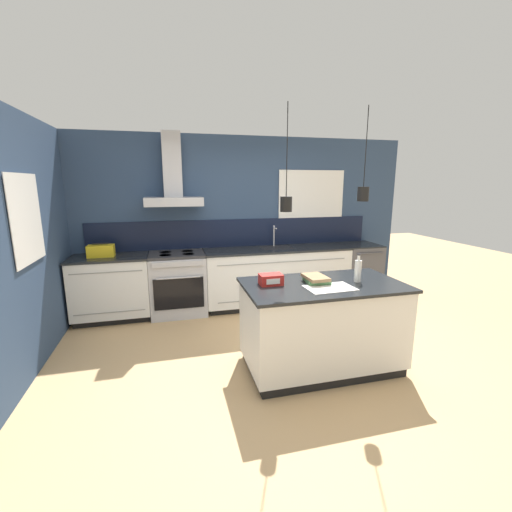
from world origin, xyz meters
TOP-DOWN VIEW (x-y plane):
  - ground_plane at (0.00, 0.00)m, footprint 16.00×16.00m
  - wall_back at (-0.06, 2.00)m, footprint 5.60×2.38m
  - wall_left at (-2.43, 0.70)m, footprint 0.08×3.80m
  - counter_run_left at (-1.85, 1.69)m, footprint 1.04×0.64m
  - counter_run_sink at (0.58, 1.69)m, footprint 2.27×0.64m
  - oven_range at (-0.95, 1.69)m, footprint 0.79×0.66m
  - dishwasher at (2.00, 1.69)m, footprint 0.60×0.65m
  - kitchen_island at (0.44, -0.24)m, footprint 1.61×0.89m
  - bottle_on_island at (0.80, -0.27)m, footprint 0.07×0.07m
  - book_stack at (0.38, -0.19)m, footprint 0.25×0.32m
  - red_supply_box at (-0.09, -0.15)m, footprint 0.23×0.16m
  - paper_pile at (0.43, -0.40)m, footprint 0.47×0.32m
  - yellow_toolbox at (-1.95, 1.69)m, footprint 0.34×0.18m

SIDE VIEW (x-z plane):
  - ground_plane at x=0.00m, z-range 0.00..0.00m
  - oven_range at x=-0.95m, z-range 0.00..0.91m
  - dishwasher at x=2.00m, z-range 0.00..0.91m
  - kitchen_island at x=0.44m, z-range 0.00..0.91m
  - counter_run_left at x=-1.85m, z-range 0.01..0.92m
  - counter_run_sink at x=0.58m, z-range -0.16..1.08m
  - paper_pile at x=0.43m, z-range 0.91..0.92m
  - book_stack at x=0.38m, z-range 0.91..0.98m
  - red_supply_box at x=-0.09m, z-range 0.91..1.02m
  - yellow_toolbox at x=-1.95m, z-range 0.90..1.09m
  - bottle_on_island at x=0.80m, z-range 0.88..1.17m
  - wall_left at x=-2.43m, z-range 0.00..2.60m
  - wall_back at x=-0.06m, z-range 0.05..2.65m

